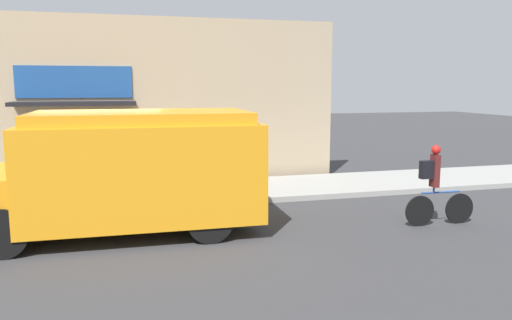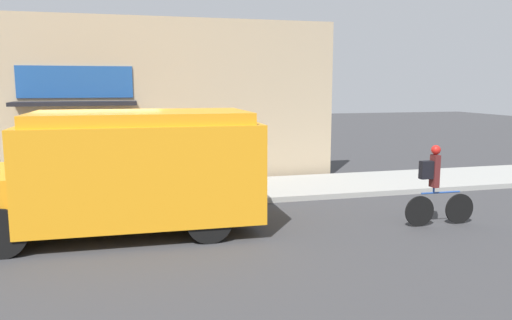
% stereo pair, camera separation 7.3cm
% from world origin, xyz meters
% --- Properties ---
extents(ground_plane, '(70.00, 70.00, 0.00)m').
position_xyz_m(ground_plane, '(0.00, 0.00, 0.00)').
color(ground_plane, '#38383A').
extents(sidewalk, '(28.00, 2.70, 0.14)m').
position_xyz_m(sidewalk, '(0.00, 1.35, 0.07)').
color(sidewalk, '#999993').
rests_on(sidewalk, ground_plane).
extents(storefront, '(13.31, 1.07, 4.69)m').
position_xyz_m(storefront, '(-0.02, 3.01, 2.35)').
color(storefront, tan).
rests_on(storefront, ground_plane).
extents(school_bus, '(5.59, 2.87, 2.33)m').
position_xyz_m(school_bus, '(0.50, -1.57, 1.21)').
color(school_bus, orange).
rests_on(school_bus, ground_plane).
extents(cyclist, '(1.53, 0.20, 1.64)m').
position_xyz_m(cyclist, '(6.52, -2.68, 0.79)').
color(cyclist, black).
rests_on(cyclist, ground_plane).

